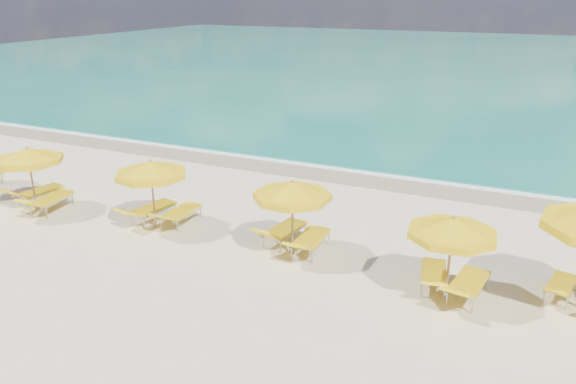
% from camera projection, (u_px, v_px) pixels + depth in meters
% --- Properties ---
extents(ground_plane, '(120.00, 120.00, 0.00)m').
position_uv_depth(ground_plane, '(266.00, 248.00, 15.81)').
color(ground_plane, beige).
extents(ocean, '(120.00, 80.00, 0.30)m').
position_uv_depth(ocean, '(481.00, 62.00, 56.75)').
color(ocean, '#136C59').
rests_on(ocean, ground).
extents(wet_sand_band, '(120.00, 2.60, 0.01)m').
position_uv_depth(wet_sand_band, '(351.00, 174.00, 22.12)').
color(wet_sand_band, tan).
rests_on(wet_sand_band, ground).
extents(foam_line, '(120.00, 1.20, 0.03)m').
position_uv_depth(foam_line, '(357.00, 169.00, 22.80)').
color(foam_line, white).
rests_on(foam_line, ground).
extents(whitecap_near, '(14.00, 0.36, 0.05)m').
position_uv_depth(whitecap_near, '(306.00, 115.00, 32.68)').
color(whitecap_near, white).
rests_on(whitecap_near, ground).
extents(whitecap_far, '(18.00, 0.30, 0.05)m').
position_uv_depth(whitecap_far, '(571.00, 113.00, 33.12)').
color(whitecap_far, white).
rests_on(whitecap_far, ground).
extents(umbrella_2, '(2.63, 2.63, 2.19)m').
position_uv_depth(umbrella_2, '(28.00, 156.00, 17.91)').
color(umbrella_2, '#A17550').
rests_on(umbrella_2, ground).
extents(umbrella_3, '(2.55, 2.55, 2.18)m').
position_uv_depth(umbrella_3, '(151.00, 170.00, 16.54)').
color(umbrella_3, '#A17550').
rests_on(umbrella_3, ground).
extents(umbrella_4, '(2.82, 2.82, 2.15)m').
position_uv_depth(umbrella_4, '(292.00, 191.00, 14.86)').
color(umbrella_4, '#A17550').
rests_on(umbrella_4, ground).
extents(umbrella_5, '(2.58, 2.58, 2.10)m').
position_uv_depth(umbrella_5, '(453.00, 228.00, 12.68)').
color(umbrella_5, '#A17550').
rests_on(umbrella_5, ground).
extents(lounger_2_left, '(0.89, 2.03, 0.80)m').
position_uv_depth(lounger_2_left, '(40.00, 196.00, 19.15)').
color(lounger_2_left, '#A5A8AD').
rests_on(lounger_2_left, ground).
extents(lounger_2_right, '(0.97, 2.13, 0.84)m').
position_uv_depth(lounger_2_right, '(51.00, 204.00, 18.40)').
color(lounger_2_right, '#A5A8AD').
rests_on(lounger_2_right, ground).
extents(lounger_3_left, '(0.98, 2.10, 0.75)m').
position_uv_depth(lounger_3_left, '(152.00, 213.00, 17.66)').
color(lounger_3_left, '#A5A8AD').
rests_on(lounger_3_left, ground).
extents(lounger_3_right, '(0.67, 1.98, 0.75)m').
position_uv_depth(lounger_3_right, '(181.00, 217.00, 17.39)').
color(lounger_3_right, '#A5A8AD').
rests_on(lounger_3_right, ground).
extents(lounger_4_left, '(0.95, 2.06, 0.86)m').
position_uv_depth(lounger_4_left, '(284.00, 235.00, 16.07)').
color(lounger_4_left, '#A5A8AD').
rests_on(lounger_4_left, ground).
extents(lounger_4_right, '(0.73, 2.07, 0.81)m').
position_uv_depth(lounger_4_right, '(310.00, 244.00, 15.48)').
color(lounger_4_right, '#A5A8AD').
rests_on(lounger_4_right, ground).
extents(lounger_5_left, '(0.95, 1.95, 0.73)m').
position_uv_depth(lounger_5_left, '(433.00, 279.00, 13.69)').
color(lounger_5_left, '#A5A8AD').
rests_on(lounger_5_left, ground).
extents(lounger_5_right, '(0.94, 2.09, 0.80)m').
position_uv_depth(lounger_5_right, '(467.00, 289.00, 13.17)').
color(lounger_5_right, '#A5A8AD').
rests_on(lounger_5_right, ground).
extents(lounger_6_left, '(0.84, 1.71, 0.68)m').
position_uv_depth(lounger_6_left, '(560.00, 290.00, 13.23)').
color(lounger_6_left, '#A5A8AD').
rests_on(lounger_6_left, ground).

